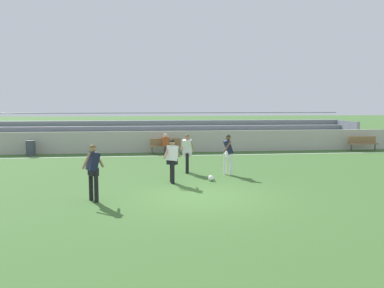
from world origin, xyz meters
The scene contains 13 objects.
ground_plane centered at (0.00, 0.00, 0.00)m, with size 160.00×160.00×0.00m, color #3D662D.
field_line_sideline centered at (0.00, 10.01, 0.00)m, with size 44.00×0.12×0.01m, color white.
sideline_wall centered at (0.00, 11.65, 0.64)m, with size 48.00×0.16×1.28m, color #BCB7AD.
bleacher_stand centered at (-1.42, 14.12, 0.96)m, with size 27.66×3.43×2.30m.
bench_near_bin centered at (11.71, 10.87, 0.55)m, with size 1.80×0.40×0.90m.
bench_far_right centered at (-0.53, 10.87, 0.55)m, with size 1.80×0.40×0.90m.
trash_bin centered at (-8.12, 11.00, 0.43)m, with size 0.51×0.51×0.87m, color #3D424C.
spectator_seated centered at (-0.53, 10.76, 0.70)m, with size 0.36×0.42×1.21m.
player_white_dropping_back centered at (-0.75, 2.26, 0.96)m, with size 0.70×0.49×1.63m.
player_dark_trailing_run centered at (1.66, 3.71, 0.99)m, with size 0.49×0.45×1.67m.
player_white_overlapping centered at (0.04, 4.36, 0.98)m, with size 0.61×0.47×1.64m.
player_dark_on_ball centered at (-3.30, -0.21, 1.03)m, with size 0.66×0.50×1.72m.
soccer_ball centered at (0.74, 2.49, 0.11)m, with size 0.22×0.22×0.22m, color white.
Camera 1 is at (-1.78, -12.32, 2.95)m, focal length 37.41 mm.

